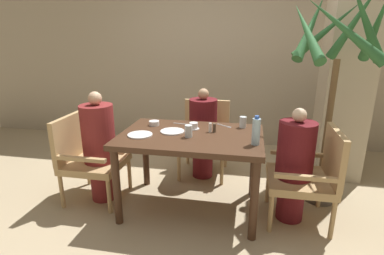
{
  "coord_description": "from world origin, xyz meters",
  "views": [
    {
      "loc": [
        0.51,
        -2.56,
        1.63
      ],
      "look_at": [
        0.0,
        0.04,
        0.81
      ],
      "focal_mm": 28.0,
      "sensor_mm": 36.0,
      "label": 1
    }
  ],
  "objects_px": {
    "water_bottle": "(256,131)",
    "glass_tall_near": "(243,122)",
    "plate_main_left": "(172,131)",
    "potted_palm": "(332,90)",
    "plate_main_right": "(140,135)",
    "chair_far_side": "(205,135)",
    "glass_tall_mid": "(189,131)",
    "chair_left_side": "(87,155)",
    "bowl_small": "(154,123)",
    "diner_in_right_chair": "(294,165)",
    "teacup_with_saucer": "(194,126)",
    "diner_in_left_chair": "(100,146)",
    "chair_right_side": "(310,173)",
    "diner_in_far_chair": "(203,133)"
  },
  "relations": [
    {
      "from": "potted_palm",
      "to": "plate_main_right",
      "type": "bearing_deg",
      "value": -162.59
    },
    {
      "from": "diner_in_left_chair",
      "to": "glass_tall_mid",
      "type": "bearing_deg",
      "value": -5.21
    },
    {
      "from": "chair_right_side",
      "to": "glass_tall_near",
      "type": "height_order",
      "value": "glass_tall_near"
    },
    {
      "from": "potted_palm",
      "to": "plate_main_right",
      "type": "height_order",
      "value": "potted_palm"
    },
    {
      "from": "chair_far_side",
      "to": "glass_tall_mid",
      "type": "bearing_deg",
      "value": -90.39
    },
    {
      "from": "plate_main_right",
      "to": "glass_tall_mid",
      "type": "bearing_deg",
      "value": 5.44
    },
    {
      "from": "water_bottle",
      "to": "glass_tall_near",
      "type": "xyz_separation_m",
      "value": [
        -0.12,
        0.47,
        -0.06
      ]
    },
    {
      "from": "chair_left_side",
      "to": "diner_in_left_chair",
      "type": "distance_m",
      "value": 0.18
    },
    {
      "from": "diner_in_right_chair",
      "to": "chair_left_side",
      "type": "bearing_deg",
      "value": -180.0
    },
    {
      "from": "chair_far_side",
      "to": "glass_tall_near",
      "type": "height_order",
      "value": "glass_tall_near"
    },
    {
      "from": "chair_far_side",
      "to": "glass_tall_mid",
      "type": "height_order",
      "value": "glass_tall_mid"
    },
    {
      "from": "chair_left_side",
      "to": "chair_far_side",
      "type": "xyz_separation_m",
      "value": [
        1.07,
        0.86,
        0.0
      ]
    },
    {
      "from": "diner_in_left_chair",
      "to": "potted_palm",
      "type": "bearing_deg",
      "value": 10.59
    },
    {
      "from": "plate_main_right",
      "to": "plate_main_left",
      "type": "bearing_deg",
      "value": 30.81
    },
    {
      "from": "chair_far_side",
      "to": "bowl_small",
      "type": "bearing_deg",
      "value": -122.58
    },
    {
      "from": "chair_right_side",
      "to": "potted_palm",
      "type": "height_order",
      "value": "potted_palm"
    },
    {
      "from": "chair_right_side",
      "to": "bowl_small",
      "type": "height_order",
      "value": "chair_right_side"
    },
    {
      "from": "chair_left_side",
      "to": "plate_main_left",
      "type": "xyz_separation_m",
      "value": [
        0.89,
        0.03,
        0.3
      ]
    },
    {
      "from": "chair_far_side",
      "to": "water_bottle",
      "type": "height_order",
      "value": "water_bottle"
    },
    {
      "from": "chair_left_side",
      "to": "glass_tall_near",
      "type": "distance_m",
      "value": 1.6
    },
    {
      "from": "diner_in_far_chair",
      "to": "plate_main_right",
      "type": "distance_m",
      "value": 0.98
    },
    {
      "from": "diner_in_left_chair",
      "to": "bowl_small",
      "type": "relative_size",
      "value": 10.97
    },
    {
      "from": "plate_main_right",
      "to": "glass_tall_near",
      "type": "xyz_separation_m",
      "value": [
        0.91,
        0.43,
        0.05
      ]
    },
    {
      "from": "chair_right_side",
      "to": "glass_tall_near",
      "type": "xyz_separation_m",
      "value": [
        -0.62,
        0.3,
        0.35
      ]
    },
    {
      "from": "diner_in_far_chair",
      "to": "glass_tall_near",
      "type": "xyz_separation_m",
      "value": [
        0.46,
        -0.42,
        0.27
      ]
    },
    {
      "from": "potted_palm",
      "to": "plate_main_right",
      "type": "relative_size",
      "value": 9.44
    },
    {
      "from": "diner_in_left_chair",
      "to": "plate_main_left",
      "type": "bearing_deg",
      "value": 2.32
    },
    {
      "from": "chair_left_side",
      "to": "glass_tall_near",
      "type": "height_order",
      "value": "glass_tall_near"
    },
    {
      "from": "glass_tall_near",
      "to": "chair_far_side",
      "type": "bearing_deg",
      "value": 129.3
    },
    {
      "from": "chair_far_side",
      "to": "glass_tall_mid",
      "type": "xyz_separation_m",
      "value": [
        -0.01,
        -0.94,
        0.35
      ]
    },
    {
      "from": "diner_in_right_chair",
      "to": "plate_main_left",
      "type": "height_order",
      "value": "diner_in_right_chair"
    },
    {
      "from": "diner_in_left_chair",
      "to": "diner_in_far_chair",
      "type": "height_order",
      "value": "diner_in_left_chair"
    },
    {
      "from": "chair_right_side",
      "to": "plate_main_right",
      "type": "relative_size",
      "value": 3.86
    },
    {
      "from": "chair_right_side",
      "to": "potted_palm",
      "type": "bearing_deg",
      "value": 65.41
    },
    {
      "from": "plate_main_left",
      "to": "glass_tall_mid",
      "type": "distance_m",
      "value": 0.22
    },
    {
      "from": "glass_tall_near",
      "to": "teacup_with_saucer",
      "type": "bearing_deg",
      "value": -162.88
    },
    {
      "from": "chair_far_side",
      "to": "plate_main_left",
      "type": "bearing_deg",
      "value": -102.6
    },
    {
      "from": "chair_right_side",
      "to": "teacup_with_saucer",
      "type": "distance_m",
      "value": 1.14
    },
    {
      "from": "chair_left_side",
      "to": "diner_in_right_chair",
      "type": "bearing_deg",
      "value": 0.0
    },
    {
      "from": "chair_right_side",
      "to": "glass_tall_mid",
      "type": "bearing_deg",
      "value": -175.55
    },
    {
      "from": "plate_main_left",
      "to": "glass_tall_near",
      "type": "height_order",
      "value": "glass_tall_near"
    },
    {
      "from": "plate_main_right",
      "to": "bowl_small",
      "type": "xyz_separation_m",
      "value": [
        0.03,
        0.33,
        0.02
      ]
    },
    {
      "from": "diner_in_right_chair",
      "to": "water_bottle",
      "type": "distance_m",
      "value": 0.52
    },
    {
      "from": "plate_main_left",
      "to": "teacup_with_saucer",
      "type": "height_order",
      "value": "teacup_with_saucer"
    },
    {
      "from": "chair_left_side",
      "to": "plate_main_left",
      "type": "bearing_deg",
      "value": 1.94
    },
    {
      "from": "chair_far_side",
      "to": "bowl_small",
      "type": "relative_size",
      "value": 8.48
    },
    {
      "from": "chair_left_side",
      "to": "plate_main_left",
      "type": "distance_m",
      "value": 0.94
    },
    {
      "from": "glass_tall_near",
      "to": "glass_tall_mid",
      "type": "distance_m",
      "value": 0.6
    },
    {
      "from": "glass_tall_mid",
      "to": "chair_far_side",
      "type": "bearing_deg",
      "value": 89.61
    },
    {
      "from": "diner_in_right_chair",
      "to": "bowl_small",
      "type": "height_order",
      "value": "diner_in_right_chair"
    }
  ]
}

